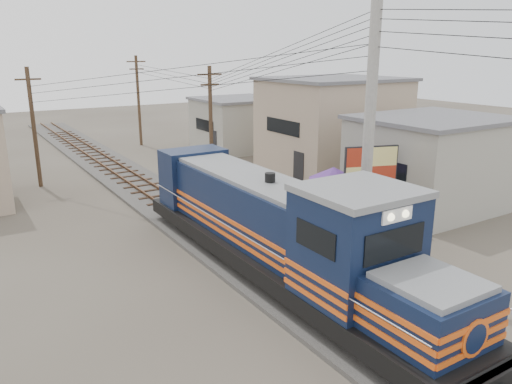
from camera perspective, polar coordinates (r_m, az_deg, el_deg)
ground at (r=18.14m, az=2.62°, el=-9.85°), size 120.00×120.00×0.00m
ballast at (r=26.39m, az=-9.77°, el=-1.54°), size 3.60×70.00×0.16m
track at (r=26.34m, az=-9.79°, el=-1.17°), size 1.15×70.00×0.12m
locomotive at (r=17.44m, az=2.69°, el=-4.53°), size 3.07×16.70×4.14m
utility_pole_main at (r=18.44m, az=12.77°, el=6.53°), size 0.40×0.40×10.00m
wooden_pole_mid at (r=31.00m, az=-5.19°, el=8.03°), size 1.60×0.24×7.00m
wooden_pole_far at (r=43.95m, az=-13.29°, el=10.30°), size 1.60×0.24×7.50m
wooden_pole_left at (r=32.00m, az=-24.07°, el=6.97°), size 1.60×0.24×7.00m
power_lines at (r=23.77m, az=-9.52°, el=14.92°), size 9.65×19.00×3.30m
shophouse_front at (r=27.10m, az=19.39°, el=3.22°), size 7.35×6.30×4.70m
shophouse_mid at (r=33.85m, az=8.68°, el=7.60°), size 8.40×7.35×6.20m
shophouse_back at (r=41.25m, az=-2.11°, el=7.82°), size 6.30×6.30×4.20m
billboard at (r=22.67m, az=12.99°, el=2.67°), size 2.39×0.94×3.85m
market_umbrella at (r=23.45m, az=8.84°, el=2.07°), size 3.02×3.02×2.67m
vendor at (r=24.03m, az=9.49°, el=-1.49°), size 0.68×0.67×1.58m
plant_nursery at (r=23.78m, az=7.19°, el=-2.37°), size 3.15×2.05×1.10m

